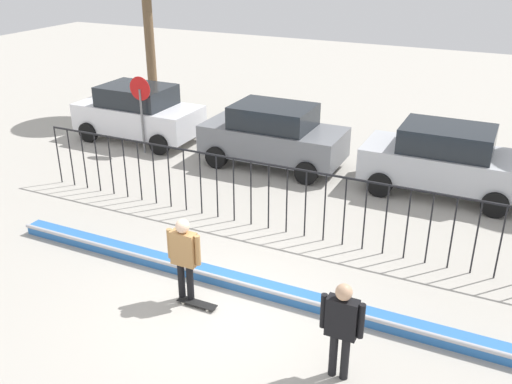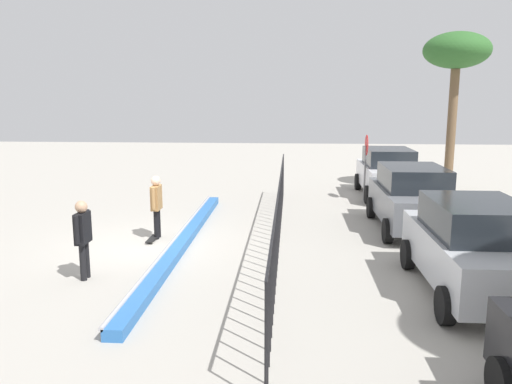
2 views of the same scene
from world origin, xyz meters
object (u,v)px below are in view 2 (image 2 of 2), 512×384
skateboarder (156,201)px  parked_car_silver (475,247)px  parked_car_white (388,172)px  stop_sign (366,158)px  palm_tree_short (457,55)px  camera_operator (83,232)px  skateboard (153,239)px  parked_car_gray (412,198)px

skateboarder → parked_car_silver: bearing=58.5°
parked_car_white → stop_sign: (0.91, -1.01, 0.64)m
parked_car_silver → palm_tree_short: 12.65m
parked_car_silver → stop_sign: size_ratio=1.72×
camera_operator → palm_tree_short: (-11.16, 10.97, 4.47)m
camera_operator → parked_car_white: 12.87m
skateboard → parked_car_gray: bearing=85.3°
parked_car_white → parked_car_gray: (5.16, -0.22, 0.00)m
skateboarder → stop_sign: size_ratio=0.70×
camera_operator → stop_sign: 11.54m
parked_car_gray → camera_operator: bearing=-63.5°
parked_car_silver → stop_sign: stop_sign is taller
stop_sign → palm_tree_short: (-2.19, 3.73, 3.90)m
skateboarder → camera_operator: bearing=-18.0°
parked_car_white → stop_sign: stop_sign is taller
stop_sign → camera_operator: bearing=-38.9°
palm_tree_short → parked_car_silver: bearing=-14.0°
skateboarder → camera_operator: 3.39m
skateboarder → skateboard: 1.04m
parked_car_silver → camera_operator: bearing=-87.6°
skateboarder → skateboard: skateboarder is taller
parked_car_white → palm_tree_short: size_ratio=0.67×
skateboard → parked_car_silver: size_ratio=0.19×
skateboard → stop_sign: stop_sign is taller
stop_sign → palm_tree_short: size_ratio=0.39×
skateboard → camera_operator: bearing=-30.0°
skateboard → palm_tree_short: (-8.13, 10.31, 5.45)m
camera_operator → parked_car_white: parked_car_white is taller
camera_operator → palm_tree_short: palm_tree_short is taller
stop_sign → palm_tree_short: 5.82m
parked_car_silver → skateboard: bearing=-109.6°
parked_car_gray → stop_sign: 4.37m
palm_tree_short → skateboard: bearing=-51.7°
skateboard → stop_sign: bearing=114.4°
parked_car_white → palm_tree_short: bearing=116.6°
camera_operator → parked_car_white: size_ratio=0.40×
camera_operator → parked_car_gray: size_ratio=0.40×
skateboarder → palm_tree_short: 13.65m
stop_sign → skateboarder: bearing=-49.0°
skateboard → camera_operator: size_ratio=0.46×
parked_car_silver → palm_tree_short: bearing=170.5°
skateboard → palm_tree_short: palm_tree_short is taller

